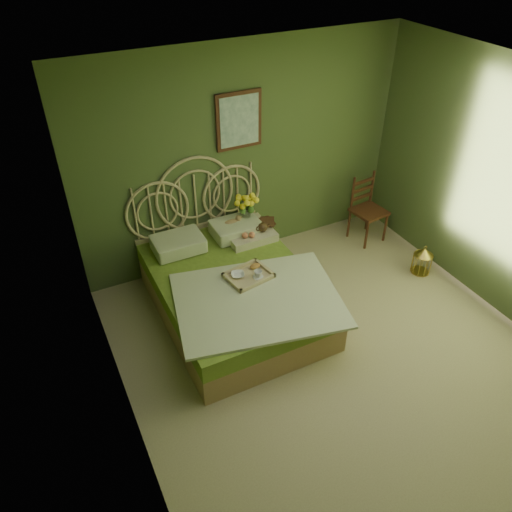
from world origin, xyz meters
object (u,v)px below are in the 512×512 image
nightstand (248,245)px  birdcage (422,261)px  chair (366,204)px  bed (232,288)px

nightstand → birdcage: size_ratio=3.01×
nightstand → chair: (1.71, -0.02, 0.13)m
chair → nightstand: bearing=172.6°
bed → chair: bearing=14.5°
bed → birdcage: bed is taller
chair → birdcage: size_ratio=2.58×
nightstand → chair: 1.71m
bed → chair: 2.26m
nightstand → bed: bearing=-128.6°
nightstand → birdcage: (1.87, -0.99, -0.20)m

